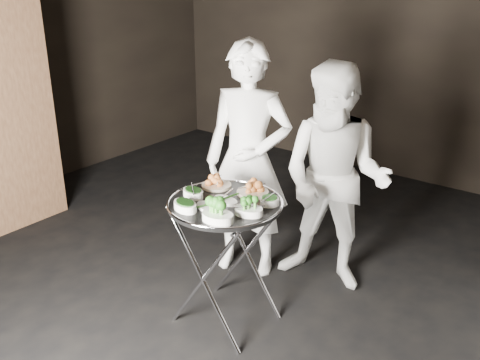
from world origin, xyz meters
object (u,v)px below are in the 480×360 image
Objects in this scene: tray_stand at (226,257)px; serving_tray at (225,203)px; waiter_left at (248,161)px; waiter_right at (335,180)px.

serving_tray is (0.00, 0.00, 0.37)m from tray_stand.
tray_stand is 0.48× the size of waiter_left.
waiter_right is (0.60, 0.19, -0.06)m from waiter_left.
tray_stand is at bearing -85.38° from waiter_left.
waiter_left is 0.64m from waiter_right.
waiter_right is at bearing 69.32° from serving_tray.
serving_tray is 0.88m from waiter_right.
waiter_left is 1.07× the size of waiter_right.
tray_stand is at bearing 0.00° from serving_tray.
waiter_right is (0.31, 0.82, -0.03)m from serving_tray.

